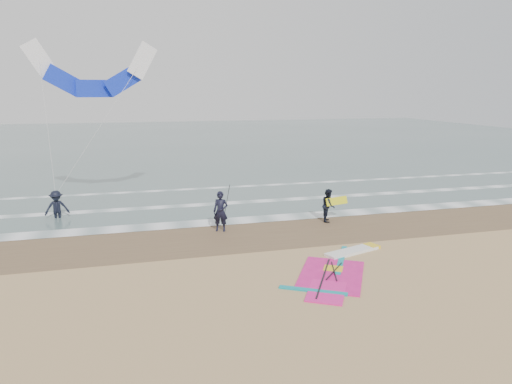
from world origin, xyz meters
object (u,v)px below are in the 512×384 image
object	(u,v)px
person_standing	(221,211)
surf_kite	(93,74)
windsurf_rig	(339,268)
person_walking	(328,205)
person_wading	(56,202)

from	to	relation	value
person_standing	surf_kite	size ratio (longest dim) A/B	0.24
person_standing	surf_kite	world-z (taller)	surf_kite
windsurf_rig	surf_kite	xyz separation A→B (m)	(-9.14, 12.18, 7.34)
person_walking	person_wading	world-z (taller)	person_wading
person_standing	person_wading	bearing A→B (deg)	172.63
surf_kite	person_standing	bearing A→B (deg)	-48.26
person_wading	surf_kite	distance (m)	7.13
person_standing	person_wading	xyz separation A→B (m)	(-7.82, 4.26, -0.04)
windsurf_rig	person_wading	xyz separation A→B (m)	(-11.24, 10.01, 0.88)
windsurf_rig	person_standing	bearing A→B (deg)	120.66
person_walking	surf_kite	world-z (taller)	surf_kite
person_wading	surf_kite	world-z (taller)	surf_kite
windsurf_rig	person_wading	size ratio (longest dim) A/B	2.91
person_wading	surf_kite	size ratio (longest dim) A/B	0.23
windsurf_rig	surf_kite	distance (m)	16.91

